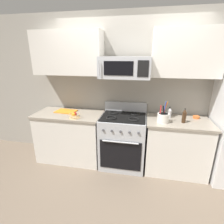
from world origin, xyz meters
name	(u,v)px	position (x,y,z in m)	size (l,w,h in m)	color
ground_plane	(116,191)	(0.00, 0.00, 0.00)	(16.00, 16.00, 0.00)	#6B5B4C
wall_back	(127,90)	(0.00, 1.09, 1.30)	(8.00, 0.10, 2.60)	#9E998E
counter_left	(71,136)	(-0.99, 0.70, 0.46)	(1.20, 0.64, 0.91)	silver
range_oven	(123,140)	(0.00, 0.70, 0.47)	(0.76, 0.68, 1.09)	#B2B5BA
counter_right	(176,146)	(0.89, 0.70, 0.46)	(1.01, 0.64, 0.91)	silver
microwave	(125,67)	(0.00, 0.73, 1.72)	(0.79, 0.44, 0.33)	#B2B5BA
upper_cabinets_left	(68,53)	(-1.00, 0.87, 1.93)	(1.19, 0.34, 0.71)	silver
upper_cabinets_right	(186,53)	(0.90, 0.87, 1.93)	(1.00, 0.34, 0.71)	silver
utensil_crock	(163,117)	(0.63, 0.58, 0.99)	(0.18, 0.18, 0.35)	white
fruit_basket	(74,115)	(-0.80, 0.50, 0.95)	(0.19, 0.19, 0.10)	tan
cutting_board	(66,111)	(-1.08, 0.78, 0.92)	(0.37, 0.24, 0.02)	orange
bottle_soy	(184,116)	(0.94, 0.63, 1.02)	(0.06, 0.06, 0.23)	#382314
bottle_vinegar	(169,113)	(0.75, 0.82, 0.99)	(0.07, 0.07, 0.19)	silver
prep_bowl	(196,117)	(1.19, 0.87, 0.93)	(0.11, 0.11, 0.04)	#D1662D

